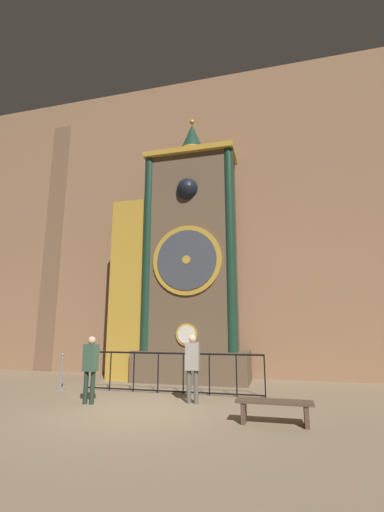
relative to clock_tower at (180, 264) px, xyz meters
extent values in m
plane|color=#847056|center=(0.23, -4.41, -4.09)|extent=(28.00, 28.00, 0.00)
cube|color=#936B4C|center=(0.23, 1.34, 2.24)|extent=(24.00, 0.30, 12.67)
cube|color=brown|center=(-6.37, 1.23, 1.61)|extent=(0.90, 0.12, 11.40)
cube|color=brown|center=(0.45, 0.03, -3.58)|extent=(3.94, 1.61, 1.03)
cube|color=brown|center=(0.45, 0.03, 0.58)|extent=(3.15, 1.40, 7.28)
cube|color=gold|center=(0.45, -0.07, 4.12)|extent=(3.40, 1.54, 0.20)
cylinder|color=gold|center=(0.45, -0.70, -2.52)|extent=(0.72, 0.05, 0.72)
cylinder|color=silver|center=(0.45, -0.73, -2.52)|extent=(0.59, 0.03, 0.59)
cylinder|color=gold|center=(0.45, -0.70, -0.01)|extent=(2.45, 0.07, 2.45)
cylinder|color=#3D424C|center=(0.45, -0.74, -0.01)|extent=(2.11, 0.04, 2.11)
cylinder|color=gold|center=(0.45, -0.76, -0.01)|extent=(0.29, 0.03, 0.29)
cube|color=#3A2D21|center=(0.45, -0.18, 2.62)|extent=(1.01, 0.42, 1.01)
sphere|color=black|center=(0.45, -0.59, 2.62)|extent=(0.81, 0.81, 0.81)
cylinder|color=#193828|center=(-1.06, -0.56, 0.58)|extent=(0.36, 0.36, 7.28)
cylinder|color=#193828|center=(1.95, -0.56, 0.58)|extent=(0.36, 0.36, 7.28)
cylinder|color=gold|center=(0.45, 0.03, 4.37)|extent=(0.96, 0.96, 0.30)
cone|color=#1C3D2C|center=(0.45, 0.03, 5.07)|extent=(0.91, 0.91, 1.11)
sphere|color=gold|center=(0.45, 0.03, 5.75)|extent=(0.20, 0.20, 0.20)
cube|color=#4C3828|center=(-1.84, 0.08, -0.83)|extent=(1.32, 1.19, 6.53)
cube|color=gold|center=(-1.84, -0.53, -0.83)|extent=(1.38, 0.06, 6.53)
cylinder|color=black|center=(-2.23, -2.18, -3.54)|extent=(0.04, 0.04, 1.10)
cylinder|color=black|center=(-1.49, -2.18, -3.54)|extent=(0.04, 0.04, 1.10)
cylinder|color=black|center=(-0.74, -2.18, -3.54)|extent=(0.04, 0.04, 1.10)
cylinder|color=black|center=(0.01, -2.18, -3.54)|extent=(0.04, 0.04, 1.10)
cylinder|color=black|center=(0.76, -2.18, -3.54)|extent=(0.04, 0.04, 1.10)
cylinder|color=black|center=(1.51, -2.18, -3.54)|extent=(0.04, 0.04, 1.10)
cylinder|color=black|center=(2.25, -2.18, -3.54)|extent=(0.04, 0.04, 1.10)
cylinder|color=black|center=(3.00, -2.18, -3.54)|extent=(0.04, 0.04, 1.10)
cylinder|color=black|center=(0.38, -2.18, -3.01)|extent=(5.24, 0.05, 0.05)
cylinder|color=black|center=(0.38, -2.18, -4.03)|extent=(5.24, 0.04, 0.04)
cylinder|color=#213427|center=(-1.21, -3.95, -3.71)|extent=(0.11, 0.11, 0.76)
cylinder|color=#213427|center=(-1.03, -3.95, -3.71)|extent=(0.11, 0.11, 0.76)
cube|color=#385642|center=(-1.12, -3.95, -3.01)|extent=(0.37, 0.28, 0.65)
sphere|color=tan|center=(-1.12, -3.95, -2.60)|extent=(0.20, 0.20, 0.20)
cylinder|color=#58554F|center=(1.21, -3.27, -3.71)|extent=(0.11, 0.11, 0.78)
cylinder|color=#58554F|center=(1.39, -3.27, -3.71)|extent=(0.11, 0.11, 0.78)
cube|color=gray|center=(1.30, -3.27, -2.99)|extent=(0.35, 0.24, 0.67)
sphere|color=beige|center=(1.30, -3.27, -2.57)|extent=(0.19, 0.19, 0.19)
cylinder|color=gray|center=(-3.02, -2.34, -4.08)|extent=(0.28, 0.28, 0.04)
cylinder|color=gray|center=(-3.02, -2.34, -3.62)|extent=(0.06, 0.06, 0.96)
sphere|color=gray|center=(-3.02, -2.34, -3.10)|extent=(0.09, 0.09, 0.09)
cube|color=brown|center=(3.28, -4.67, -3.68)|extent=(1.46, 0.40, 0.05)
cube|color=brown|center=(2.69, -4.67, -3.90)|extent=(0.08, 0.36, 0.39)
cube|color=brown|center=(3.86, -4.67, -3.90)|extent=(0.08, 0.36, 0.39)
camera|label=1|loc=(3.48, -11.85, -2.27)|focal=24.00mm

